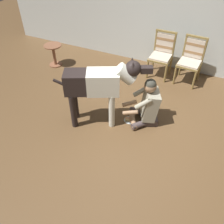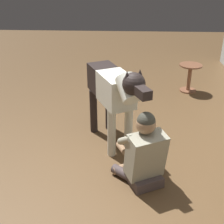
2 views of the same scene
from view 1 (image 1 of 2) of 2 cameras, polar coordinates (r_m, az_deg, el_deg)
name	(u,v)px [view 1 (image 1 of 2)]	position (r m, az deg, el deg)	size (l,w,h in m)	color
ground_plane	(133,135)	(4.10, 5.02, -5.53)	(15.66, 15.66, 0.00)	brown
back_wall	(182,11)	(5.63, 16.31, 22.15)	(9.05, 0.10, 2.60)	#B5BCB7
dining_chair_left_of_pair	(162,52)	(5.50, 11.94, 13.83)	(0.46, 0.47, 0.98)	olive
dining_chair_right_of_pair	(191,58)	(5.41, 18.46, 12.15)	(0.49, 0.50, 0.98)	olive
person_sitting_on_floor	(147,105)	(4.16, 8.37, 1.70)	(0.71, 0.63, 0.88)	#4D4040
large_dog	(99,84)	(3.85, -3.02, 6.65)	(1.45, 0.80, 1.23)	silver
hot_dog_on_plate	(130,119)	(4.34, 4.25, -1.78)	(0.21, 0.21, 0.06)	silver
round_side_table	(54,53)	(6.02, -13.75, 13.50)	(0.42, 0.42, 0.52)	brown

